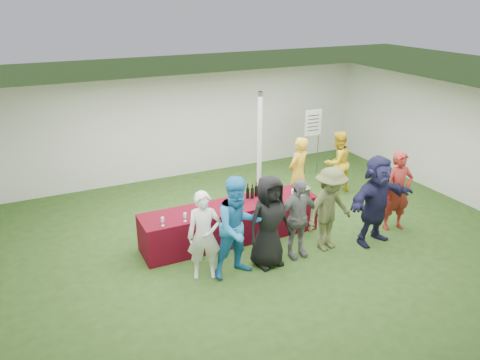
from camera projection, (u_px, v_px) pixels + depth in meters
name	position (u px, v px, depth m)	size (l,w,h in m)	color
ground	(264.00, 234.00, 9.63)	(60.00, 60.00, 0.00)	#284719
tent	(259.00, 152.00, 10.34)	(10.00, 10.00, 10.00)	white
serving_table	(231.00, 222.00, 9.32)	(3.60, 0.80, 0.75)	#5A0714
wine_bottles	(252.00, 192.00, 9.47)	(0.58, 0.16, 0.32)	black
wine_glasses	(218.00, 209.00, 8.77)	(2.81, 0.15, 0.16)	silver
water_bottle	(231.00, 198.00, 9.23)	(0.07, 0.07, 0.23)	silver
bar_towel	(299.00, 190.00, 9.86)	(0.25, 0.18, 0.03)	white
dump_bucket	(304.00, 192.00, 9.59)	(0.26, 0.26, 0.18)	slate
wine_list_sign	(313.00, 128.00, 12.38)	(0.50, 0.03, 1.80)	slate
staff_pourer	(298.00, 174.00, 10.51)	(0.62, 0.41, 1.70)	gold
staff_back	(337.00, 162.00, 11.42)	(0.76, 0.59, 1.56)	yellow
customer_0	(204.00, 236.00, 7.93)	(0.58, 0.38, 1.59)	silver
customer_1	(238.00, 227.00, 7.96)	(0.89, 0.69, 1.83)	#2179BB
customer_2	(269.00, 222.00, 8.27)	(0.84, 0.55, 1.72)	black
customer_3	(297.00, 218.00, 8.58)	(0.91, 0.38, 1.55)	slate
customer_4	(329.00, 209.00, 8.82)	(1.08, 0.62, 1.67)	#4E532D
customer_5	(376.00, 200.00, 9.04)	(1.67, 0.53, 1.81)	#1A1A3B
customer_6	(398.00, 191.00, 9.60)	(0.62, 0.40, 1.69)	maroon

